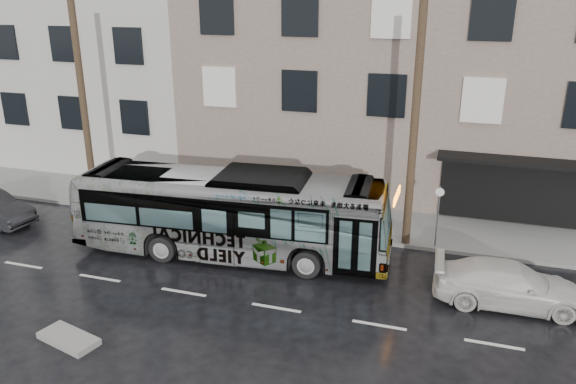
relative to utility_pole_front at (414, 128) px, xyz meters
The scene contains 10 objects.
ground 8.65m from the utility_pole_front, 153.08° to the right, with size 120.00×120.00×0.00m, color black.
sidewalk 8.11m from the utility_pole_front, 166.17° to the left, with size 90.00×3.60×0.15m, color gray.
building_taupe 9.56m from the utility_pole_front, 99.07° to the left, with size 20.00×12.00×11.00m, color gray.
building_grey 27.02m from the utility_pole_front, 156.02° to the left, with size 26.00×15.00×16.00m, color #B2B0A9.
utility_pole_front is the anchor object (origin of this frame).
utility_pole_rear 14.00m from the utility_pole_front, behind, with size 0.30×0.30×9.00m, color #503D28.
sign_post 3.48m from the utility_pole_front, ahead, with size 0.06×0.06×2.40m, color slate.
bus 7.31m from the utility_pole_front, 156.57° to the right, with size 2.72×11.64×3.24m, color #B2B2B2.
white_sedan 6.30m from the utility_pole_front, 43.44° to the right, with size 1.88×4.63×1.34m, color silver.
slush_pile 13.22m from the utility_pole_front, 131.84° to the right, with size 1.80×0.80×0.18m, color #9B9793.
Camera 1 is at (8.15, -16.89, 9.20)m, focal length 35.00 mm.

